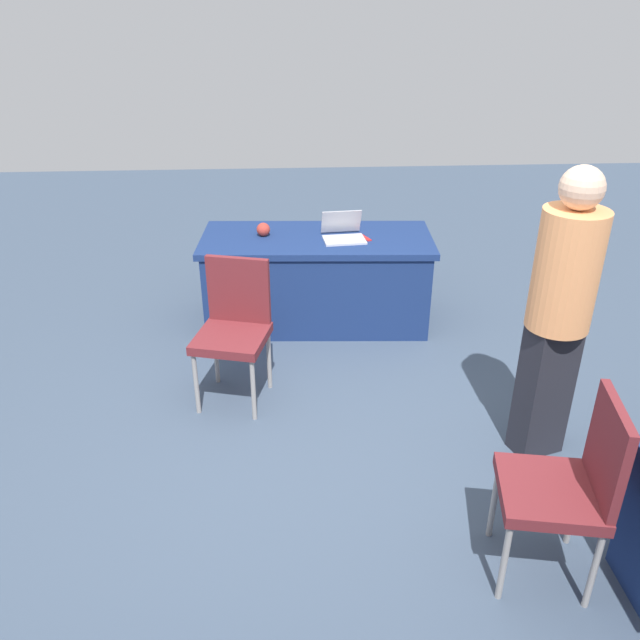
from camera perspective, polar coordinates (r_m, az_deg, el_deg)
The scene contains 8 objects.
ground_plane at distance 3.77m, azimuth -0.67°, elevation -13.58°, with size 14.40×14.40×0.00m, color #3D4C60.
table_foreground at distance 5.24m, azimuth -0.29°, elevation 3.65°, with size 1.86×0.90×0.73m.
chair_near_front at distance 3.10m, azimuth 21.27°, elevation -13.17°, with size 0.51×0.51×0.95m.
chair_tucked_left at distance 4.20m, azimuth -7.63°, elevation -0.28°, with size 0.54×0.54×0.95m.
person_presenter at distance 3.68m, azimuth 20.53°, elevation 1.22°, with size 0.43×0.43×1.71m.
laptop_silver at distance 5.05m, azimuth 2.08°, elevation 7.64°, with size 0.34×0.32×0.21m.
yarn_ball at distance 5.13m, azimuth -5.06°, elevation 8.02°, with size 0.11×0.11×0.11m, color #B2382D.
scissors_red at distance 5.10m, azimuth 3.94°, elevation 7.36°, with size 0.18×0.04×0.01m, color red.
Camera 1 is at (0.13, 2.85, 2.45)m, focal length 36.02 mm.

